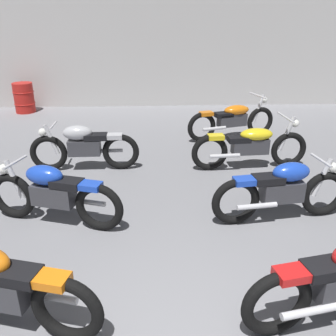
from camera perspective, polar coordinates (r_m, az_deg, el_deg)
The scene contains 7 objects.
back_wall at distance 11.38m, azimuth -1.61°, elevation 18.76°, with size 13.06×0.24×3.60m, color #BCBAB7.
motorcycle_left_row_1 at distance 5.07m, azimuth -17.68°, elevation -3.80°, with size 1.92×0.73×0.88m.
motorcycle_left_row_2 at distance 6.72m, azimuth -13.12°, elevation 3.38°, with size 1.97×0.48×0.88m.
motorcycle_right_row_1 at distance 5.17m, azimuth 17.60°, elevation -3.27°, with size 1.97×0.56×0.88m.
motorcycle_right_row_2 at distance 6.79m, azimuth 12.92°, elevation 3.53°, with size 2.17×0.68×0.97m.
motorcycle_right_row_3 at distance 8.45m, azimuth 10.13°, elevation 7.59°, with size 2.11×0.88×0.97m.
oil_drum at distance 11.45m, azimuth -21.73°, elevation 10.24°, with size 0.59×0.59×0.85m.
Camera 1 is at (-0.23, -1.65, 2.66)m, focal length 38.70 mm.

